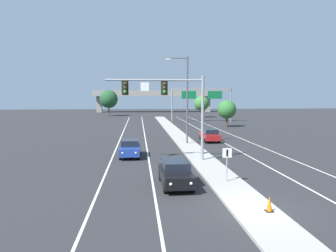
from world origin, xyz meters
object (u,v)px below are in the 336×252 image
at_px(car_oncoming_black, 176,173).
at_px(traffic_cone_median_nose, 269,204).
at_px(car_receding_red, 210,135).
at_px(tree_far_left_a, 109,99).
at_px(street_lamp_median, 185,95).
at_px(car_oncoming_blue, 130,148).
at_px(overhead_signal_mast, 171,99).
at_px(tree_far_right_b, 201,104).
at_px(median_sign_post, 227,159).
at_px(highway_sign_gantry, 202,94).
at_px(tree_far_right_c, 227,110).

distance_m(car_oncoming_black, traffic_cone_median_nose, 6.68).
xyz_separation_m(car_receding_red, tree_far_left_a, (-17.10, 54.72, 4.00)).
bearing_deg(tree_far_left_a, traffic_cone_median_nose, -79.74).
bearing_deg(car_oncoming_black, street_lamp_median, 79.99).
xyz_separation_m(car_oncoming_black, car_oncoming_blue, (-3.07, 10.42, 0.00)).
height_order(overhead_signal_mast, car_oncoming_blue, overhead_signal_mast).
relative_size(traffic_cone_median_nose, tree_far_right_b, 0.13).
distance_m(traffic_cone_median_nose, tree_far_left_a, 81.42).
xyz_separation_m(median_sign_post, tree_far_right_b, (11.02, 65.93, 2.11)).
distance_m(highway_sign_gantry, tree_far_left_a, 32.36).
distance_m(overhead_signal_mast, street_lamp_median, 10.52).
bearing_deg(highway_sign_gantry, car_receding_red, -99.14).
height_order(car_oncoming_black, car_oncoming_blue, same).
relative_size(car_oncoming_black, car_receding_red, 1.00).
relative_size(street_lamp_median, car_receding_red, 2.23).
height_order(street_lamp_median, highway_sign_gantry, street_lamp_median).
xyz_separation_m(traffic_cone_median_nose, tree_far_left_a, (-14.48, 80.01, 4.31)).
relative_size(median_sign_post, traffic_cone_median_nose, 2.97).
bearing_deg(tree_far_left_a, overhead_signal_mast, -80.60).
bearing_deg(overhead_signal_mast, street_lamp_median, 75.40).
bearing_deg(traffic_cone_median_nose, car_oncoming_black, 125.41).
bearing_deg(median_sign_post, car_receding_red, 80.87).
bearing_deg(tree_far_right_c, tree_far_right_b, 88.87).
xyz_separation_m(median_sign_post, tree_far_left_a, (-13.95, 74.36, 3.24)).
distance_m(overhead_signal_mast, tree_far_right_b, 60.22).
bearing_deg(overhead_signal_mast, car_oncoming_black, -93.64).
bearing_deg(traffic_cone_median_nose, street_lamp_median, 91.81).
bearing_deg(car_oncoming_black, traffic_cone_median_nose, -54.59).
relative_size(car_oncoming_black, tree_far_right_b, 0.79).
bearing_deg(median_sign_post, car_oncoming_blue, 122.11).
xyz_separation_m(overhead_signal_mast, median_sign_post, (2.85, -7.36, -3.79)).
distance_m(overhead_signal_mast, highway_sign_gantry, 44.79).
distance_m(car_oncoming_blue, tree_far_right_b, 58.46).
relative_size(car_oncoming_black, tree_far_left_a, 0.61).
bearing_deg(street_lamp_median, median_sign_post, -89.35).
distance_m(traffic_cone_median_nose, tree_far_right_c, 45.57).
bearing_deg(median_sign_post, tree_far_right_b, 80.51).
bearing_deg(traffic_cone_median_nose, car_receding_red, 84.08).
xyz_separation_m(car_oncoming_black, highway_sign_gantry, (11.49, 50.98, 5.34)).
bearing_deg(overhead_signal_mast, tree_far_right_b, 76.67).
bearing_deg(car_oncoming_black, car_receding_red, 71.90).
bearing_deg(tree_far_right_b, tree_far_left_a, 161.35).
bearing_deg(tree_far_left_a, car_oncoming_black, -81.90).
relative_size(median_sign_post, tree_far_right_c, 0.45).
height_order(tree_far_left_a, tree_far_right_c, tree_far_left_a).
bearing_deg(highway_sign_gantry, traffic_cone_median_nose, -97.70).
bearing_deg(car_receding_red, car_oncoming_blue, -135.37).
bearing_deg(overhead_signal_mast, tree_far_right_c, 66.97).
distance_m(car_oncoming_black, highway_sign_gantry, 52.53).
bearing_deg(highway_sign_gantry, street_lamp_median, -104.12).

